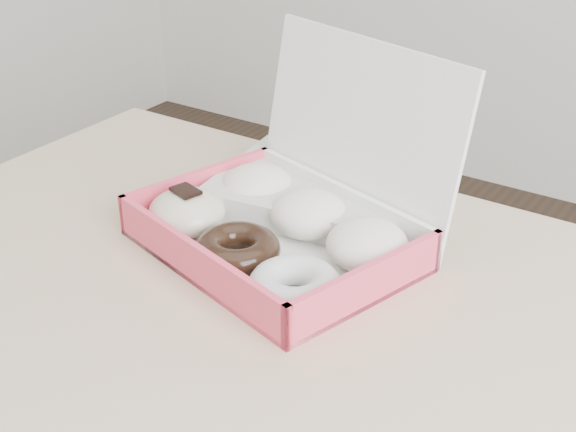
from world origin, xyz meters
The scene contains 3 objects.
table centered at (0.00, 0.00, 0.67)m, with size 1.20×0.80×0.75m.
donut_box centered at (-0.12, 0.15, 0.79)m, with size 0.38×0.35×0.23m.
newspapers centered at (-0.14, 0.26, 0.77)m, with size 0.26×0.21×0.04m, color silver.
Camera 1 is at (0.35, -0.54, 1.24)m, focal length 50.00 mm.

